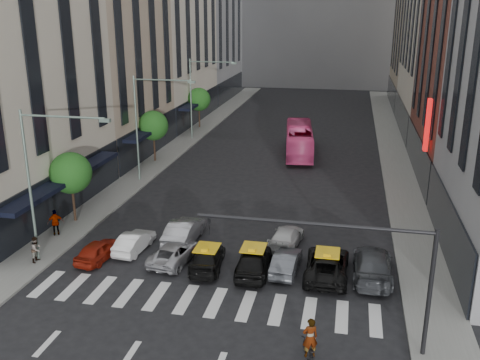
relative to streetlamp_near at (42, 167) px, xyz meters
The scene contains 29 objects.
ground 12.32m from the streetlamp_near, 21.72° to the right, with size 160.00×160.00×0.00m, color black.
sidewalk_left 26.69m from the streetlamp_near, 93.21° to the left, with size 3.00×96.00×0.15m, color slate.
sidewalk_right 34.27m from the streetlamp_near, 50.35° to the left, with size 3.00×96.00×0.15m, color slate.
building_left_b 25.72m from the streetlamp_near, 106.16° to the left, with size 8.00×16.00×24.00m, color tan.
building_left_d 62.07m from the streetlamp_near, 96.51° to the left, with size 8.00×18.00×30.00m, color gray.
building_right_d 67.22m from the streetlamp_near, 66.09° to the left, with size 8.00×18.00×28.00m, color tan.
tree_near 6.65m from the streetlamp_near, 106.32° to the left, with size 2.88×2.88×4.95m.
tree_mid 22.18m from the streetlamp_near, 94.56° to the left, with size 2.88×2.88×4.95m.
tree_far 38.11m from the streetlamp_near, 92.65° to the left, with size 2.88×2.88×4.95m.
streetlamp_near is the anchor object (origin of this frame).
streetlamp_mid 16.00m from the streetlamp_near, 90.00° to the left, with size 5.38×0.25×9.00m.
streetlamp_far 32.00m from the streetlamp_near, 90.00° to the left, with size 5.38×0.25×9.00m.
traffic_signal 18.48m from the streetlamp_near, 15.74° to the right, with size 10.10×0.20×6.00m.
liberty_sign 27.73m from the streetlamp_near, 35.24° to the left, with size 0.30×0.70×4.00m.
car_red 5.93m from the streetlamp_near, 18.92° to the left, with size 1.45×3.61×1.23m, color maroon.
car_white_front 7.17m from the streetlamp_near, 30.72° to the left, with size 1.30×3.72×1.22m, color silver.
car_silver 8.99m from the streetlamp_near, 12.52° to the left, with size 1.99×4.31×1.20m, color #A7A7AC.
taxi_left 10.67m from the streetlamp_near, ahead, with size 1.77×4.35×1.26m, color black.
taxi_center 13.05m from the streetlamp_near, ahead, with size 1.81×4.51×1.54m, color black.
car_grey_mid 14.83m from the streetlamp_near, ahead, with size 1.32×3.79×1.25m, color #45474D.
taxi_right 16.96m from the streetlamp_near, ahead, with size 2.35×5.09×1.42m, color black.
car_grey_curb 19.37m from the streetlamp_near, ahead, with size 2.16×5.31×1.54m, color #3D4044.
car_row2_left 9.58m from the streetlamp_near, 32.78° to the left, with size 1.62×4.64×1.53m, color gray.
car_row2_right 15.23m from the streetlamp_near, 21.08° to the left, with size 1.70×4.19×1.22m, color #BABABA.
bus 30.52m from the streetlamp_near, 66.92° to the left, with size 2.59×11.07×3.08m, color #E04181.
motorcycle 17.83m from the streetlamp_near, 21.96° to the right, with size 0.63×1.82×0.95m, color black.
rider 17.45m from the streetlamp_near, 21.96° to the right, with size 0.67×0.44×1.84m, color gray.
pedestrian_near 5.05m from the streetlamp_near, 156.08° to the right, with size 0.76×0.59×1.55m, color gray.
pedestrian_far 6.19m from the streetlamp_near, 116.60° to the left, with size 1.03×0.43×1.76m, color gray.
Camera 1 is at (6.77, -21.99, 14.41)m, focal length 40.00 mm.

